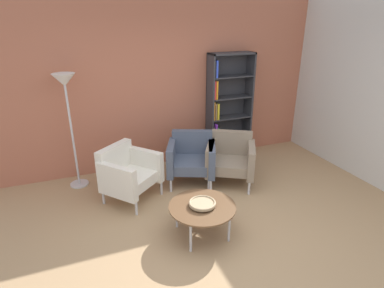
# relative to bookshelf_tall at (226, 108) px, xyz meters

# --- Properties ---
(ground_plane) EXTENTS (8.32, 8.32, 0.00)m
(ground_plane) POSITION_rel_bookshelf_tall_xyz_m (-1.14, -2.25, -0.93)
(ground_plane) COLOR tan
(brick_back_panel) EXTENTS (6.40, 0.12, 2.90)m
(brick_back_panel) POSITION_rel_bookshelf_tall_xyz_m (-1.14, 0.21, 0.52)
(brick_back_panel) COLOR #B2664C
(brick_back_panel) RESTS_ON ground_plane
(plaster_right_partition) EXTENTS (0.12, 5.20, 2.90)m
(plaster_right_partition) POSITION_rel_bookshelf_tall_xyz_m (1.72, -1.65, 0.52)
(plaster_right_partition) COLOR silver
(plaster_right_partition) RESTS_ON ground_plane
(bookshelf_tall) EXTENTS (0.80, 0.30, 1.90)m
(bookshelf_tall) POSITION_rel_bookshelf_tall_xyz_m (0.00, 0.00, 0.00)
(bookshelf_tall) COLOR #333338
(bookshelf_tall) RESTS_ON ground_plane
(coffee_table_low) EXTENTS (0.80, 0.80, 0.40)m
(coffee_table_low) POSITION_rel_bookshelf_tall_xyz_m (-1.31, -2.00, -0.56)
(coffee_table_low) COLOR brown
(coffee_table_low) RESTS_ON ground_plane
(decorative_bowl) EXTENTS (0.32, 0.32, 0.05)m
(decorative_bowl) POSITION_rel_bookshelf_tall_xyz_m (-1.31, -2.00, -0.50)
(decorative_bowl) COLOR tan
(decorative_bowl) RESTS_ON coffee_table_low
(armchair_by_bookshelf) EXTENTS (0.91, 0.88, 0.78)m
(armchair_by_bookshelf) POSITION_rel_bookshelf_tall_xyz_m (-0.93, -0.70, -0.52)
(armchair_by_bookshelf) COLOR #4C566B
(armchair_by_bookshelf) RESTS_ON ground_plane
(armchair_spare_guest) EXTENTS (0.95, 0.94, 0.78)m
(armchair_spare_guest) POSITION_rel_bookshelf_tall_xyz_m (-1.96, -0.85, -0.52)
(armchair_spare_guest) COLOR white
(armchair_spare_guest) RESTS_ON ground_plane
(armchair_corner_red) EXTENTS (0.93, 0.91, 0.78)m
(armchair_corner_red) POSITION_rel_bookshelf_tall_xyz_m (-0.37, -0.94, -0.52)
(armchair_corner_red) COLOR gray
(armchair_corner_red) RESTS_ON ground_plane
(floor_lamp_torchiere) EXTENTS (0.32, 0.32, 1.74)m
(floor_lamp_torchiere) POSITION_rel_bookshelf_tall_xyz_m (-2.63, -0.17, 0.52)
(floor_lamp_torchiere) COLOR silver
(floor_lamp_torchiere) RESTS_ON ground_plane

